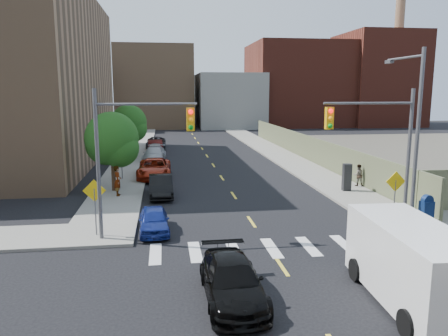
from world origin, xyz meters
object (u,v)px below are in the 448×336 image
object	(u,v)px
parked_car_white	(155,149)
parked_car_maroon	(155,147)
black_sedan	(232,281)
parked_car_black	(161,186)
parked_car_silver	(154,154)
parked_car_red	(154,168)
cargo_van	(410,261)
mailbox	(426,210)
pedestrian_east	(358,175)
parked_car_grey	(156,143)
parked_car_blue	(154,220)
payphone	(347,177)
pedestrian_west	(118,181)

from	to	relation	value
parked_car_white	parked_car_maroon	distance (m)	1.33
parked_car_maroon	black_sedan	size ratio (longest dim) A/B	0.96
parked_car_black	parked_car_silver	distance (m)	14.79
parked_car_red	parked_car_maroon	size ratio (longest dim) A/B	1.24
black_sedan	cargo_van	size ratio (longest dim) A/B	0.79
parked_car_maroon	mailbox	bearing A→B (deg)	-66.53
black_sedan	mailbox	distance (m)	12.88
black_sedan	mailbox	bearing A→B (deg)	29.90
cargo_van	pedestrian_east	bearing A→B (deg)	73.40
mailbox	pedestrian_east	size ratio (longest dim) A/B	0.98
black_sedan	cargo_van	xyz separation A→B (m)	(5.75, -0.86, 0.72)
parked_car_grey	cargo_van	size ratio (longest dim) A/B	0.83
parked_car_white	pedestrian_east	xyz separation A→B (m)	(14.70, -18.35, 0.28)
parked_car_blue	pedestrian_east	size ratio (longest dim) A/B	2.29
payphone	parked_car_grey	bearing A→B (deg)	121.15
cargo_van	payphone	distance (m)	15.79
parked_car_silver	pedestrian_east	bearing A→B (deg)	-37.85
cargo_van	pedestrian_west	distance (m)	19.24
parked_car_black	parked_car_white	size ratio (longest dim) A/B	1.12
parked_car_white	black_sedan	world-z (taller)	black_sedan
parked_car_silver	payphone	distance (m)	20.34
parked_car_maroon	parked_car_grey	bearing A→B (deg)	87.16
black_sedan	mailbox	xyz separation A→B (m)	(11.09, 6.55, 0.21)
cargo_van	payphone	bearing A→B (deg)	76.72
parked_car_blue	pedestrian_west	world-z (taller)	pedestrian_west
parked_car_red	parked_car_grey	size ratio (longest dim) A/B	1.14
parked_car_red	pedestrian_west	world-z (taller)	pedestrian_west
parked_car_grey	mailbox	bearing A→B (deg)	-65.48
payphone	pedestrian_east	bearing A→B (deg)	45.79
parked_car_white	cargo_van	xyz separation A→B (m)	(8.86, -34.81, 0.74)
parked_car_grey	black_sedan	distance (m)	39.72
parked_car_grey	payphone	distance (m)	28.57
parked_car_white	parked_car_black	bearing A→B (deg)	-85.11
parked_car_silver	mailbox	size ratio (longest dim) A/B	3.24
parked_car_maroon	mailbox	size ratio (longest dim) A/B	2.94
parked_car_maroon	payphone	bearing A→B (deg)	-60.52
pedestrian_west	parked_car_maroon	bearing A→B (deg)	-8.82
parked_car_grey	black_sedan	xyz separation A→B (m)	(3.11, -39.60, -0.00)
parked_car_maroon	parked_car_silver	bearing A→B (deg)	-92.84
parked_car_black	parked_car_maroon	world-z (taller)	parked_car_maroon
pedestrian_east	parked_car_maroon	bearing A→B (deg)	-42.85
mailbox	parked_car_red	bearing A→B (deg)	122.05
black_sedan	mailbox	world-z (taller)	mailbox
parked_car_grey	cargo_van	bearing A→B (deg)	-76.38
parked_car_blue	pedestrian_west	size ratio (longest dim) A/B	1.83
mailbox	pedestrian_west	distance (m)	18.32
parked_car_red	pedestrian_east	distance (m)	15.61
parked_car_blue	mailbox	bearing A→B (deg)	-6.64
parked_car_grey	mailbox	world-z (taller)	mailbox
parked_car_silver	mailbox	distance (m)	27.17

